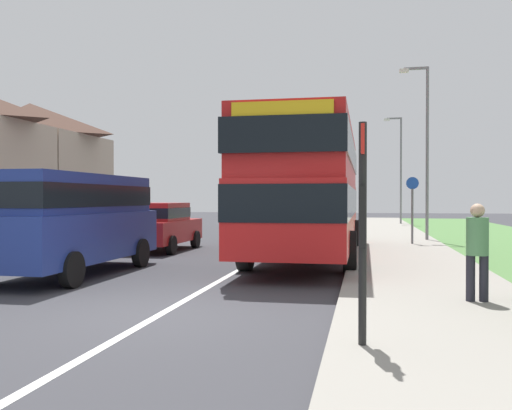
{
  "coord_description": "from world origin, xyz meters",
  "views": [
    {
      "loc": [
        3.03,
        -7.96,
        1.75
      ],
      "look_at": [
        0.58,
        4.48,
        1.6
      ],
      "focal_mm": 38.92,
      "sensor_mm": 36.0,
      "label": 1
    }
  ],
  "objects_px": {
    "pedestrian_at_stop": "(477,247)",
    "bus_stop_sign": "(363,217)",
    "parked_car_red": "(159,224)",
    "cycle_route_sign": "(412,207)",
    "street_lamp_mid": "(424,141)",
    "street_lamp_far": "(399,163)",
    "double_decker_bus": "(309,185)",
    "parked_van_blue": "(72,216)"
  },
  "relations": [
    {
      "from": "parked_car_red",
      "to": "street_lamp_far",
      "type": "distance_m",
      "value": 21.72
    },
    {
      "from": "pedestrian_at_stop",
      "to": "bus_stop_sign",
      "type": "distance_m",
      "value": 3.52
    },
    {
      "from": "pedestrian_at_stop",
      "to": "bus_stop_sign",
      "type": "xyz_separation_m",
      "value": [
        -1.77,
        -2.99,
        0.56
      ]
    },
    {
      "from": "street_lamp_mid",
      "to": "bus_stop_sign",
      "type": "bearing_deg",
      "value": -98.01
    },
    {
      "from": "double_decker_bus",
      "to": "bus_stop_sign",
      "type": "bearing_deg",
      "value": -80.96
    },
    {
      "from": "cycle_route_sign",
      "to": "pedestrian_at_stop",
      "type": "bearing_deg",
      "value": -89.62
    },
    {
      "from": "double_decker_bus",
      "to": "street_lamp_mid",
      "type": "distance_m",
      "value": 7.96
    },
    {
      "from": "cycle_route_sign",
      "to": "parked_van_blue",
      "type": "bearing_deg",
      "value": -132.24
    },
    {
      "from": "parked_car_red",
      "to": "street_lamp_far",
      "type": "xyz_separation_m",
      "value": [
        8.93,
        19.55,
        3.16
      ]
    },
    {
      "from": "parked_van_blue",
      "to": "cycle_route_sign",
      "type": "relative_size",
      "value": 2.17
    },
    {
      "from": "parked_van_blue",
      "to": "pedestrian_at_stop",
      "type": "relative_size",
      "value": 3.27
    },
    {
      "from": "double_decker_bus",
      "to": "street_lamp_mid",
      "type": "height_order",
      "value": "street_lamp_mid"
    },
    {
      "from": "bus_stop_sign",
      "to": "double_decker_bus",
      "type": "bearing_deg",
      "value": 99.04
    },
    {
      "from": "double_decker_bus",
      "to": "street_lamp_mid",
      "type": "xyz_separation_m",
      "value": [
        3.88,
        6.69,
        1.87
      ]
    },
    {
      "from": "double_decker_bus",
      "to": "parked_car_red",
      "type": "height_order",
      "value": "double_decker_bus"
    },
    {
      "from": "cycle_route_sign",
      "to": "street_lamp_far",
      "type": "relative_size",
      "value": 0.36
    },
    {
      "from": "parked_van_blue",
      "to": "street_lamp_far",
      "type": "height_order",
      "value": "street_lamp_far"
    },
    {
      "from": "street_lamp_far",
      "to": "parked_car_red",
      "type": "bearing_deg",
      "value": -114.55
    },
    {
      "from": "double_decker_bus",
      "to": "cycle_route_sign",
      "type": "bearing_deg",
      "value": 54.41
    },
    {
      "from": "street_lamp_mid",
      "to": "parked_car_red",
      "type": "bearing_deg",
      "value": -149.73
    },
    {
      "from": "pedestrian_at_stop",
      "to": "street_lamp_far",
      "type": "distance_m",
      "value": 27.95
    },
    {
      "from": "double_decker_bus",
      "to": "street_lamp_far",
      "type": "xyz_separation_m",
      "value": [
        3.75,
        20.95,
        1.9
      ]
    },
    {
      "from": "pedestrian_at_stop",
      "to": "bus_stop_sign",
      "type": "bearing_deg",
      "value": -120.66
    },
    {
      "from": "bus_stop_sign",
      "to": "street_lamp_mid",
      "type": "bearing_deg",
      "value": 81.99
    },
    {
      "from": "parked_van_blue",
      "to": "street_lamp_mid",
      "type": "distance_m",
      "value": 14.53
    },
    {
      "from": "bus_stop_sign",
      "to": "street_lamp_far",
      "type": "relative_size",
      "value": 0.37
    },
    {
      "from": "double_decker_bus",
      "to": "parked_van_blue",
      "type": "bearing_deg",
      "value": -137.79
    },
    {
      "from": "double_decker_bus",
      "to": "pedestrian_at_stop",
      "type": "relative_size",
      "value": 6.61
    },
    {
      "from": "parked_car_red",
      "to": "cycle_route_sign",
      "type": "bearing_deg",
      "value": 20.5
    },
    {
      "from": "parked_car_red",
      "to": "bus_stop_sign",
      "type": "xyz_separation_m",
      "value": [
        6.74,
        -11.22,
        0.66
      ]
    },
    {
      "from": "double_decker_bus",
      "to": "street_lamp_far",
      "type": "height_order",
      "value": "street_lamp_far"
    },
    {
      "from": "bus_stop_sign",
      "to": "cycle_route_sign",
      "type": "distance_m",
      "value": 14.47
    },
    {
      "from": "parked_car_red",
      "to": "bus_stop_sign",
      "type": "distance_m",
      "value": 13.1
    },
    {
      "from": "parked_car_red",
      "to": "pedestrian_at_stop",
      "type": "xyz_separation_m",
      "value": [
        8.51,
        -8.23,
        0.09
      ]
    },
    {
      "from": "parked_van_blue",
      "to": "parked_car_red",
      "type": "bearing_deg",
      "value": 91.91
    },
    {
      "from": "pedestrian_at_stop",
      "to": "cycle_route_sign",
      "type": "relative_size",
      "value": 0.66
    },
    {
      "from": "street_lamp_mid",
      "to": "street_lamp_far",
      "type": "relative_size",
      "value": 0.99
    },
    {
      "from": "street_lamp_mid",
      "to": "street_lamp_far",
      "type": "xyz_separation_m",
      "value": [
        -0.13,
        14.26,
        0.02
      ]
    },
    {
      "from": "street_lamp_far",
      "to": "pedestrian_at_stop",
      "type": "bearing_deg",
      "value": -90.86
    },
    {
      "from": "double_decker_bus",
      "to": "parked_van_blue",
      "type": "xyz_separation_m",
      "value": [
        -4.98,
        -4.52,
        -0.78
      ]
    },
    {
      "from": "double_decker_bus",
      "to": "street_lamp_far",
      "type": "relative_size",
      "value": 1.58
    },
    {
      "from": "parked_car_red",
      "to": "cycle_route_sign",
      "type": "height_order",
      "value": "cycle_route_sign"
    }
  ]
}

